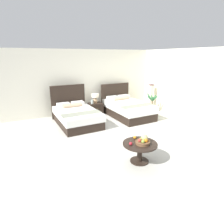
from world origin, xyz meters
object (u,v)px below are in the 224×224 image
(fruit_bowl, at_px, (143,141))
(table_lamp, at_px, (95,97))
(nightstand, at_px, (96,109))
(potted_palm, at_px, (152,106))
(loose_orange, at_px, (135,137))
(vase, at_px, (92,102))
(floor_lamp_corner, at_px, (151,97))
(coffee_table, at_px, (140,148))
(bed_near_window, at_px, (76,116))
(bed_near_corner, at_px, (127,108))
(loose_apple, at_px, (131,144))

(fruit_bowl, bearing_deg, table_lamp, 84.15)
(nightstand, bearing_deg, potted_palm, -20.30)
(table_lamp, bearing_deg, loose_orange, -96.70)
(nightstand, height_order, table_lamp, table_lamp)
(vase, relative_size, floor_lamp_corner, 0.15)
(vase, height_order, potted_palm, potted_palm)
(coffee_table, bearing_deg, bed_near_window, 100.50)
(bed_near_corner, distance_m, vase, 1.49)
(bed_near_window, distance_m, nightstand, 1.33)
(table_lamp, distance_m, potted_palm, 2.51)
(nightstand, bearing_deg, floor_lamp_corner, -9.37)
(bed_near_window, distance_m, floor_lamp_corner, 3.66)
(coffee_table, relative_size, loose_apple, 10.61)
(nightstand, xyz_separation_m, loose_apple, (-0.71, -4.03, 0.26))
(bed_near_corner, distance_m, loose_apple, 3.70)
(vase, relative_size, loose_apple, 2.26)
(table_lamp, xyz_separation_m, coffee_table, (-0.47, -4.06, -0.40))
(vase, bearing_deg, coffee_table, -94.30)
(bed_near_corner, relative_size, loose_apple, 29.98)
(loose_apple, bearing_deg, bed_near_corner, 60.83)
(coffee_table, bearing_deg, bed_near_corner, 64.37)
(bed_near_corner, distance_m, fruit_bowl, 3.62)
(bed_near_window, distance_m, loose_orange, 3.06)
(bed_near_corner, xyz_separation_m, loose_apple, (-1.80, -3.23, 0.18))
(bed_near_corner, bearing_deg, coffee_table, -115.63)
(potted_palm, bearing_deg, table_lamp, 159.26)
(table_lamp, bearing_deg, bed_near_window, -142.79)
(table_lamp, relative_size, loose_apple, 5.26)
(nightstand, distance_m, floor_lamp_corner, 2.62)
(fruit_bowl, bearing_deg, nightstand, 84.13)
(table_lamp, xyz_separation_m, fruit_bowl, (-0.42, -4.11, -0.21))
(bed_near_corner, bearing_deg, vase, 148.69)
(nightstand, xyz_separation_m, table_lamp, (0.00, 0.02, 0.50))
(fruit_bowl, xyz_separation_m, loose_apple, (-0.29, 0.06, -0.03))
(fruit_bowl, bearing_deg, potted_palm, 49.77)
(fruit_bowl, height_order, loose_apple, fruit_bowl)
(bed_near_corner, bearing_deg, loose_orange, -117.24)
(table_lamp, bearing_deg, nightstand, -90.00)
(bed_near_window, xyz_separation_m, table_lamp, (1.07, 0.81, 0.44))
(bed_near_window, relative_size, vase, 12.42)
(bed_near_window, height_order, loose_apple, bed_near_window)
(bed_near_window, distance_m, loose_apple, 3.26)
(loose_orange, relative_size, potted_palm, 0.09)
(table_lamp, bearing_deg, floor_lamp_corner, -9.81)
(bed_near_corner, relative_size, vase, 13.29)
(bed_near_corner, bearing_deg, floor_lamp_corner, 14.31)
(loose_orange, distance_m, potted_palm, 4.02)
(nightstand, bearing_deg, coffee_table, -96.59)
(bed_near_window, relative_size, fruit_bowl, 6.22)
(bed_near_corner, relative_size, floor_lamp_corner, 1.94)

